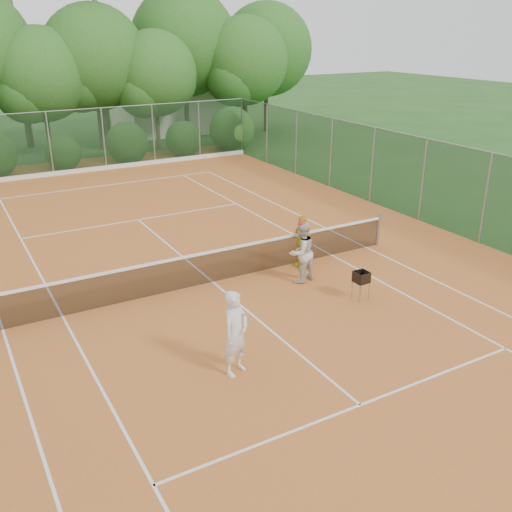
{
  "coord_description": "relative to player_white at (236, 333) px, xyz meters",
  "views": [
    {
      "loc": [
        -6.13,
        -13.18,
        6.66
      ],
      "look_at": [
        0.69,
        -1.2,
        1.1
      ],
      "focal_mm": 40.0,
      "sensor_mm": 36.0,
      "label": 1
    }
  ],
  "objects": [
    {
      "name": "ground",
      "position": [
        1.52,
        4.25,
        -0.94
      ],
      "size": [
        120.0,
        120.0,
        0.0
      ],
      "primitive_type": "plane",
      "color": "#234C1B",
      "rests_on": "ground"
    },
    {
      "name": "clay_court",
      "position": [
        1.52,
        4.25,
        -0.93
      ],
      "size": [
        18.0,
        36.0,
        0.02
      ],
      "primitive_type": "cube",
      "color": "#BD692B",
      "rests_on": "ground"
    },
    {
      "name": "club_building",
      "position": [
        10.52,
        28.25,
        0.56
      ],
      "size": [
        8.0,
        5.0,
        3.0
      ],
      "primitive_type": "cube",
      "color": "beige",
      "rests_on": "ground"
    },
    {
      "name": "tennis_net",
      "position": [
        1.52,
        4.25,
        -0.4
      ],
      "size": [
        11.97,
        0.1,
        1.1
      ],
      "color": "gray",
      "rests_on": "clay_court"
    },
    {
      "name": "player_white",
      "position": [
        0.0,
        0.0,
        0.0
      ],
      "size": [
        0.79,
        0.68,
        1.83
      ],
      "primitive_type": "imported",
      "rotation": [
        0.0,
        0.0,
        0.44
      ],
      "color": "silver",
      "rests_on": "clay_court"
    },
    {
      "name": "player_center_grp",
      "position": [
        3.68,
        3.13,
        -0.04
      ],
      "size": [
        0.97,
        0.83,
        1.78
      ],
      "color": "beige",
      "rests_on": "clay_court"
    },
    {
      "name": "player_yellow",
      "position": [
        4.31,
        4.01,
        -0.12
      ],
      "size": [
        0.43,
        0.94,
        1.58
      ],
      "primitive_type": "imported",
      "rotation": [
        0.0,
        0.0,
        -1.62
      ],
      "color": "gold",
      "rests_on": "clay_court"
    },
    {
      "name": "ball_hopper",
      "position": [
        4.4,
        1.4,
        -0.29
      ],
      "size": [
        0.34,
        0.34,
        0.78
      ],
      "rotation": [
        0.0,
        0.0,
        -0.06
      ],
      "color": "gray",
      "rests_on": "clay_court"
    },
    {
      "name": "stray_ball_a",
      "position": [
        2.76,
        16.92,
        -0.88
      ],
      "size": [
        0.07,
        0.07,
        0.07
      ],
      "primitive_type": "sphere",
      "color": "#B8D631",
      "rests_on": "clay_court"
    },
    {
      "name": "stray_ball_b",
      "position": [
        1.22,
        16.9,
        -0.88
      ],
      "size": [
        0.07,
        0.07,
        0.07
      ],
      "primitive_type": "sphere",
      "color": "#C6DE33",
      "rests_on": "clay_court"
    },
    {
      "name": "stray_ball_c",
      "position": [
        6.63,
        16.2,
        -0.88
      ],
      "size": [
        0.07,
        0.07,
        0.07
      ],
      "primitive_type": "sphere",
      "color": "#ABCC2F",
      "rests_on": "clay_court"
    },
    {
      "name": "court_markings",
      "position": [
        1.52,
        4.25,
        -0.91
      ],
      "size": [
        11.03,
        23.83,
        0.01
      ],
      "color": "white",
      "rests_on": "clay_court"
    },
    {
      "name": "fence_back",
      "position": [
        1.52,
        19.25,
        0.58
      ],
      "size": [
        18.07,
        0.07,
        3.0
      ],
      "color": "#19381E",
      "rests_on": "clay_court"
    },
    {
      "name": "fence_right",
      "position": [
        10.52,
        2.75,
        0.58
      ],
      "size": [
        0.07,
        33.07,
        3.0
      ],
      "color": "#19381E",
      "rests_on": "clay_court"
    },
    {
      "name": "tropical_treeline",
      "position": [
        2.95,
        24.47,
        4.18
      ],
      "size": [
        32.1,
        8.49,
        15.03
      ],
      "color": "brown",
      "rests_on": "ground"
    }
  ]
}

